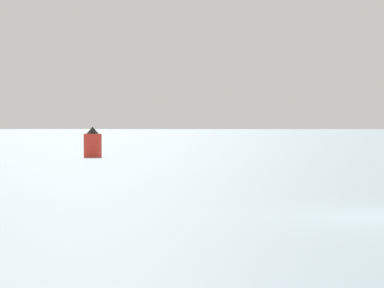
# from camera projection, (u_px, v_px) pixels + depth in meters

# --- Properties ---
(distant_headland) EXTENTS (1386.59, 538.35, 40.84)m
(distant_headland) POSITION_uv_depth(u_px,v_px,m) (45.00, 119.00, 1555.24)
(distant_headland) COLOR #60665B
(distant_headland) RESTS_ON ground_plane
(channel_buoy) EXTENTS (1.28, 1.28, 2.17)m
(channel_buoy) POSITION_uv_depth(u_px,v_px,m) (93.00, 143.00, 53.60)
(channel_buoy) COLOR red
(channel_buoy) RESTS_ON ground_plane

